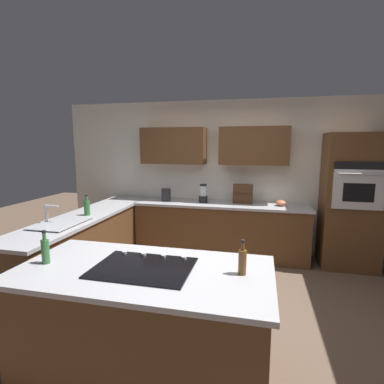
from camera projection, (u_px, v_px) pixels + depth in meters
name	position (u px, v px, depth m)	size (l,w,h in m)	color
ground_plane	(208.00, 310.00, 3.36)	(14.00, 14.00, 0.00)	brown
wall_back	(226.00, 170.00, 5.12)	(6.00, 0.44, 2.60)	white
lower_cabinets_back	(220.00, 231.00, 4.97)	(2.80, 0.60, 0.86)	brown
countertop_back	(221.00, 204.00, 4.90)	(2.84, 0.64, 0.04)	#B2B2B7
lower_cabinets_side	(89.00, 246.00, 4.23)	(0.60, 2.90, 0.86)	brown
countertop_side	(88.00, 215.00, 4.16)	(0.64, 2.94, 0.04)	#B2B2B7
island_base	(145.00, 324.00, 2.39)	(1.92, 0.93, 0.86)	brown
island_top	(143.00, 271.00, 2.32)	(2.00, 1.01, 0.04)	#B2B2B7
wall_oven	(351.00, 201.00, 4.43)	(0.80, 0.66, 2.03)	brown
sink_unit	(61.00, 223.00, 3.62)	(0.46, 0.70, 0.23)	#515456
cooktop	(143.00, 267.00, 2.32)	(0.76, 0.56, 0.03)	black
blender	(203.00, 195.00, 4.96)	(0.15, 0.15, 0.31)	black
mixing_bowl	(281.00, 203.00, 4.69)	(0.16, 0.16, 0.09)	#CC724C
spice_rack	(243.00, 194.00, 4.87)	(0.32, 0.11, 0.32)	#472B19
kettle	(166.00, 195.00, 5.11)	(0.16, 0.16, 0.21)	#262628
dish_soap_bottle	(87.00, 207.00, 4.05)	(0.08, 0.08, 0.29)	#336B38
oil_bottle	(45.00, 250.00, 2.40)	(0.06, 0.06, 0.28)	#336B38
second_bottle	(242.00, 261.00, 2.20)	(0.06, 0.06, 0.27)	brown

